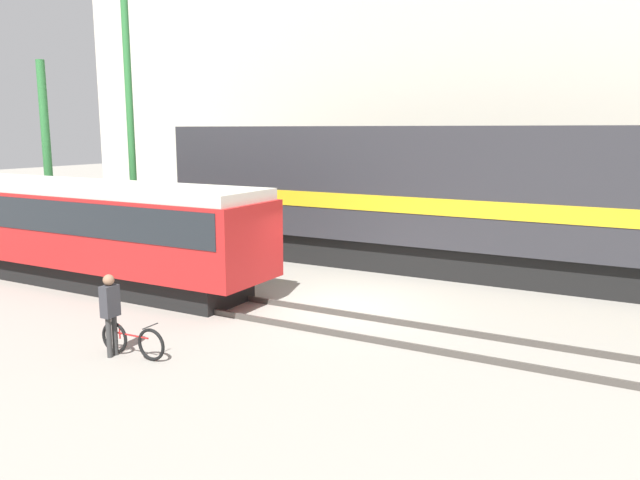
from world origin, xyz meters
TOP-DOWN VIEW (x-y plane):
  - ground_plane at (0.00, 0.00)m, footprint 120.00×120.00m
  - track_near at (0.00, -1.56)m, footprint 60.00×1.51m
  - track_far at (0.00, 5.18)m, footprint 60.00×1.51m
  - building_backdrop at (0.00, 14.43)m, footprint 42.79×6.00m
  - freight_locomotive at (1.29, 5.18)m, footprint 19.94×3.04m
  - streetcar at (-8.04, -1.56)m, footprint 12.79×2.54m
  - bicycle at (-2.03, -5.40)m, footprint 1.64×0.44m
  - person at (-2.43, -5.56)m, footprint 0.23×0.37m
  - utility_pole_left at (-13.60, 1.81)m, footprint 0.32×0.32m
  - utility_pole_center at (-9.16, 1.81)m, footprint 0.24×0.24m

SIDE VIEW (x-z plane):
  - ground_plane at x=0.00m, z-range 0.00..0.00m
  - track_near at x=0.00m, z-range 0.00..0.14m
  - track_far at x=0.00m, z-range 0.00..0.14m
  - bicycle at x=-2.03m, z-range -0.03..0.70m
  - person at x=-2.43m, z-range 0.18..1.89m
  - streetcar at x=-8.04m, z-range 0.22..3.25m
  - freight_locomotive at x=1.29m, z-range -0.18..5.07m
  - utility_pole_left at x=-13.60m, z-range 0.00..7.11m
  - utility_pole_center at x=-9.16m, z-range 0.00..9.00m
  - building_backdrop at x=0.00m, z-range 0.00..13.06m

